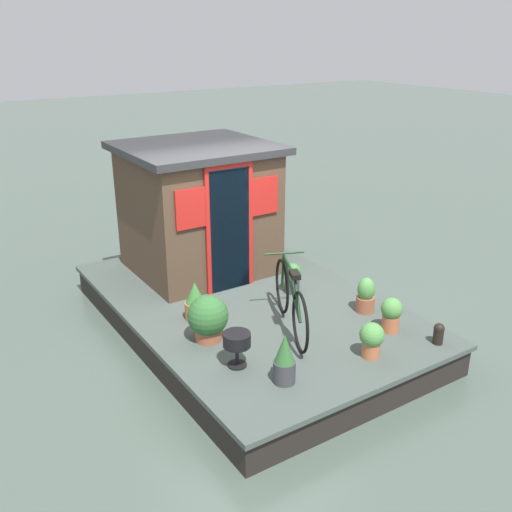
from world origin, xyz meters
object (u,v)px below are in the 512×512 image
potted_plant_mint (391,314)px  potted_plant_ivy (195,302)px  potted_plant_basil (366,296)px  potted_plant_thyme (292,277)px  houseboat_cabin (199,208)px  potted_plant_fern (372,339)px  charcoal_grill (237,342)px  mooring_bollard (439,333)px  bicycle (291,300)px  potted_plant_rosemary (285,360)px  potted_plant_lavender (208,318)px

potted_plant_mint → potted_plant_ivy: potted_plant_ivy is taller
potted_plant_basil → potted_plant_mint: bearing=169.3°
potted_plant_ivy → potted_plant_thyme: bearing=-90.9°
houseboat_cabin → potted_plant_fern: houseboat_cabin is taller
potted_plant_fern → potted_plant_mint: 0.68m
charcoal_grill → mooring_bollard: charcoal_grill is taller
potted_plant_fern → charcoal_grill: (0.64, 1.33, 0.07)m
potted_plant_basil → potted_plant_ivy: size_ratio=0.93×
houseboat_cabin → potted_plant_ivy: 1.79m
potted_plant_fern → mooring_bollard: bearing=-104.0°
potted_plant_mint → mooring_bollard: size_ratio=1.67×
bicycle → potted_plant_ivy: bearing=43.7°
potted_plant_rosemary → mooring_bollard: potted_plant_rosemary is taller
houseboat_cabin → potted_plant_mint: bearing=-161.7°
potted_plant_fern → potted_plant_basil: 1.11m
houseboat_cabin → potted_plant_lavender: 2.28m
potted_plant_rosemary → mooring_bollard: bearing=-99.8°
potted_plant_rosemary → potted_plant_fern: bearing=-96.4°
potted_plant_mint → charcoal_grill: (0.34, 1.94, 0.07)m
potted_plant_lavender → potted_plant_thyme: size_ratio=1.31×
potted_plant_rosemary → potted_plant_mint: 1.70m
houseboat_cabin → bicycle: (-2.28, -0.00, -0.56)m
bicycle → charcoal_grill: bearing=110.0°
houseboat_cabin → potted_plant_rosemary: bearing=167.3°
potted_plant_mint → potted_plant_ivy: size_ratio=0.86×
bicycle → mooring_bollard: bicycle is taller
potted_plant_basil → mooring_bollard: bearing=-172.7°
bicycle → potted_plant_ivy: 1.20m
potted_plant_thyme → mooring_bollard: bearing=-164.3°
houseboat_cabin → potted_plant_basil: houseboat_cabin is taller
potted_plant_mint → charcoal_grill: 1.97m
houseboat_cabin → potted_plant_rosemary: (-3.15, 0.71, -0.69)m
bicycle → potted_plant_ivy: (0.86, 0.83, -0.15)m
potted_plant_fern → potted_plant_mint: bearing=-63.4°
potted_plant_fern → potted_plant_rosemary: 1.09m
potted_plant_rosemary → potted_plant_ivy: bearing=3.7°
potted_plant_ivy → mooring_bollard: bearing=-135.3°
potted_plant_basil → potted_plant_ivy: (1.00, 1.91, 0.02)m
potted_plant_basil → potted_plant_fern: bearing=140.1°
potted_plant_rosemary → potted_plant_basil: (0.73, -1.80, -0.04)m
potted_plant_lavender → mooring_bollard: potted_plant_lavender is taller
houseboat_cabin → bicycle: size_ratio=1.33×
bicycle → potted_plant_mint: (-0.69, -0.98, -0.16)m
potted_plant_thyme → potted_plant_basil: 1.07m
potted_plant_fern → potted_plant_basil: bearing=-39.9°
potted_plant_fern → mooring_bollard: (-0.21, -0.85, -0.09)m
charcoal_grill → bicycle: bearing=-70.0°
potted_plant_thyme → mooring_bollard: 2.12m
potted_plant_fern → potted_plant_mint: size_ratio=0.96×
potted_plant_lavender → potted_plant_thyme: potted_plant_lavender is taller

